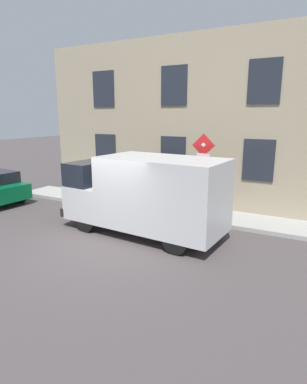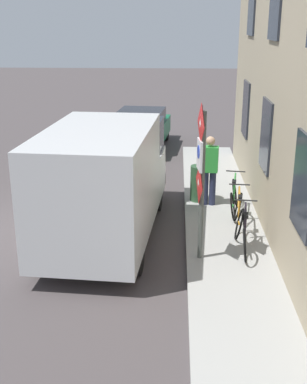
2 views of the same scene
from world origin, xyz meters
TOP-DOWN VIEW (x-y plane):
  - ground_plane at (0.00, 0.00)m, footprint 80.00×80.00m
  - sidewalk_slab at (4.05, 0.00)m, footprint 1.69×14.28m
  - building_facade at (5.24, 0.00)m, footprint 0.75×12.28m
  - sign_post_stacked at (3.41, -1.80)m, footprint 0.17×0.56m
  - delivery_van at (1.50, -0.62)m, footprint 2.38×5.46m
  - bicycle_black at (4.35, -1.40)m, footprint 0.46×1.71m
  - bicycle_orange at (4.35, -0.36)m, footprint 0.46×1.72m
  - bicycle_green at (4.35, 0.67)m, footprint 0.50×1.71m
  - pedestrian at (3.79, 1.18)m, footprint 0.43×0.31m
  - litter_bin at (3.56, 1.47)m, footprint 0.44×0.44m

SIDE VIEW (x-z plane):
  - ground_plane at x=0.00m, z-range 0.00..0.00m
  - sidewalk_slab at x=4.05m, z-range 0.00..0.14m
  - bicycle_black at x=4.35m, z-range 0.07..0.96m
  - bicycle_orange at x=4.35m, z-range 0.07..0.95m
  - bicycle_green at x=4.35m, z-range 0.07..0.96m
  - litter_bin at x=3.56m, z-range 0.14..1.04m
  - pedestrian at x=3.79m, z-range 0.21..1.93m
  - delivery_van at x=1.50m, z-range 0.08..2.58m
  - sign_post_stacked at x=3.41m, z-range 0.53..3.40m
  - building_facade at x=5.24m, z-range 0.00..6.73m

